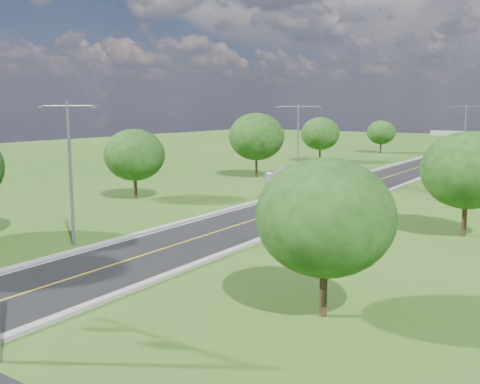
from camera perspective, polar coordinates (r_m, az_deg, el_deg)
name	(u,v)px	position (r m, az deg, el deg)	size (l,w,h in m)	color
ground	(387,177)	(76.06, 15.46, 1.51)	(260.00, 260.00, 0.00)	#255517
road	(401,173)	(81.73, 16.82, 1.97)	(8.00, 150.00, 0.06)	black
curb_left	(373,170)	(83.06, 14.02, 2.25)	(0.50, 150.00, 0.22)	gray
curb_right	(431,174)	(80.57, 19.70, 1.79)	(0.50, 150.00, 0.22)	gray
speed_limit_sign	(365,189)	(53.56, 13.19, 0.29)	(0.55, 0.09, 2.40)	slate
streetlight_near_left	(70,160)	(38.29, -17.69, 3.25)	(5.90, 0.25, 10.00)	slate
streetlight_mid_left	(298,138)	(64.11, 6.20, 5.78)	(5.90, 0.25, 10.00)	slate
streetlight_far_right	(465,130)	(91.41, 22.87, 6.08)	(5.90, 0.25, 10.00)	slate
tree_lb	(135,155)	(56.45, -11.19, 3.90)	(6.30, 6.30, 7.33)	black
tree_lc	(256,137)	(72.96, 1.77, 5.93)	(7.56, 7.56, 8.79)	black
tree_ld	(320,134)	(94.97, 8.55, 6.17)	(6.72, 6.72, 7.82)	black
tree_le	(381,132)	(116.23, 14.83, 6.17)	(5.88, 5.88, 6.84)	black
tree_ra	(325,217)	(24.24, 9.07, -2.68)	(6.30, 6.30, 7.33)	black
tree_rb	(468,170)	(42.56, 23.11, 2.15)	(6.72, 6.72, 7.82)	black
bus_outbound	(324,187)	(54.29, 8.93, 0.51)	(2.56, 10.92, 3.04)	silver
bus_inbound	(299,180)	(58.90, 6.31, 1.29)	(2.66, 11.39, 3.17)	beige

